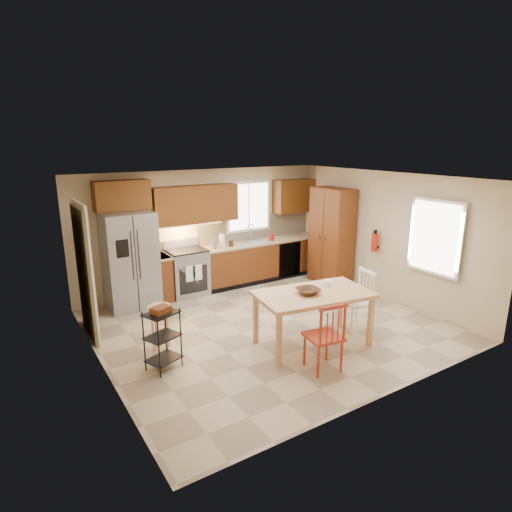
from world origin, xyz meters
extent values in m
plane|color=tan|center=(0.00, 0.00, 0.00)|extent=(5.50, 5.50, 0.00)
cube|color=silver|center=(0.00, 0.00, 2.50)|extent=(5.50, 5.00, 0.02)
cube|color=#CCB793|center=(0.00, 2.50, 1.25)|extent=(5.50, 0.02, 2.50)
cube|color=#CCB793|center=(0.00, -2.50, 1.25)|extent=(5.50, 0.02, 2.50)
cube|color=#CCB793|center=(-2.75, 0.00, 1.25)|extent=(0.02, 5.00, 2.50)
cube|color=#CCB793|center=(2.75, 0.00, 1.25)|extent=(0.02, 5.00, 2.50)
cube|color=gray|center=(-1.70, 2.12, 0.91)|extent=(0.92, 0.75, 1.82)
cube|color=gray|center=(-0.55, 2.19, 0.46)|extent=(0.76, 0.63, 0.92)
cube|color=#662D12|center=(-1.10, 2.20, 0.45)|extent=(0.30, 0.60, 0.90)
cube|color=#662D12|center=(1.29, 2.20, 0.45)|extent=(2.92, 0.60, 0.90)
cube|color=black|center=(1.85, 1.91, 0.45)|extent=(0.60, 0.02, 0.78)
cube|color=beige|center=(1.29, 2.48, 1.18)|extent=(2.92, 0.03, 0.55)
cube|color=brown|center=(-1.70, 2.33, 2.10)|extent=(1.00, 0.35, 0.55)
cube|color=brown|center=(-0.25, 2.33, 1.83)|extent=(1.80, 0.35, 0.75)
cube|color=brown|center=(2.25, 2.33, 1.83)|extent=(1.00, 0.35, 0.75)
cube|color=white|center=(1.10, 2.48, 1.65)|extent=(1.12, 0.04, 1.12)
cube|color=gray|center=(1.10, 2.20, 0.86)|extent=(0.62, 0.46, 0.16)
cube|color=#FFBF66|center=(-0.55, 2.30, 1.43)|extent=(1.60, 0.30, 0.01)
imported|color=red|center=(1.48, 2.10, 1.00)|extent=(0.09, 0.09, 0.19)
cylinder|color=white|center=(0.25, 2.15, 1.04)|extent=(0.12, 0.12, 0.28)
cylinder|color=gray|center=(0.05, 2.15, 0.99)|extent=(0.11, 0.11, 0.18)
cylinder|color=#492C13|center=(0.45, 2.12, 0.97)|extent=(0.10, 0.10, 0.14)
cube|color=#662D12|center=(2.43, 1.20, 1.05)|extent=(0.50, 0.95, 2.10)
cylinder|color=red|center=(2.63, 0.15, 1.10)|extent=(0.12, 0.12, 0.36)
cube|color=white|center=(2.68, -1.15, 1.45)|extent=(0.04, 1.02, 1.32)
cube|color=#8C7A59|center=(-2.67, 1.30, 1.05)|extent=(0.04, 0.95, 2.10)
imported|color=#492C13|center=(0.07, -0.92, 0.85)|extent=(0.40, 0.40, 0.09)
cylinder|color=white|center=(0.55, -0.81, 0.88)|extent=(0.16, 0.16, 0.16)
camera|label=1|loc=(-3.82, -5.59, 3.09)|focal=30.00mm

